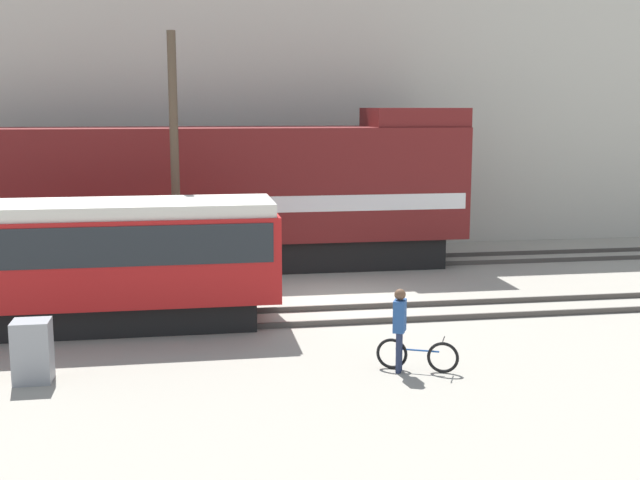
{
  "coord_description": "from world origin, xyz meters",
  "views": [
    {
      "loc": [
        -3.96,
        -20.55,
        5.19
      ],
      "look_at": [
        -0.64,
        -0.53,
        1.8
      ],
      "focal_mm": 45.0,
      "sensor_mm": 36.0,
      "label": 1
    }
  ],
  "objects_px": {
    "utility_pole_center": "(175,165)",
    "bicycle": "(417,355)",
    "streetcar": "(76,257)",
    "signal_box": "(32,351)",
    "person": "(400,322)",
    "freight_locomotive": "(195,195)"
  },
  "relations": [
    {
      "from": "streetcar",
      "to": "bicycle",
      "type": "bearing_deg",
      "value": -31.31
    },
    {
      "from": "bicycle",
      "to": "streetcar",
      "type": "bearing_deg",
      "value": 148.69
    },
    {
      "from": "bicycle",
      "to": "person",
      "type": "xyz_separation_m",
      "value": [
        -0.37,
        0.01,
        0.7
      ]
    },
    {
      "from": "bicycle",
      "to": "utility_pole_center",
      "type": "xyz_separation_m",
      "value": [
        -4.73,
        7.57,
        3.28
      ]
    },
    {
      "from": "streetcar",
      "to": "bicycle",
      "type": "height_order",
      "value": "streetcar"
    },
    {
      "from": "bicycle",
      "to": "signal_box",
      "type": "bearing_deg",
      "value": 175.44
    },
    {
      "from": "streetcar",
      "to": "freight_locomotive",
      "type": "bearing_deg",
      "value": 66.65
    },
    {
      "from": "bicycle",
      "to": "person",
      "type": "height_order",
      "value": "person"
    },
    {
      "from": "utility_pole_center",
      "to": "streetcar",
      "type": "bearing_deg",
      "value": -124.7
    },
    {
      "from": "person",
      "to": "signal_box",
      "type": "height_order",
      "value": "person"
    },
    {
      "from": "utility_pole_center",
      "to": "bicycle",
      "type": "bearing_deg",
      "value": -57.99
    },
    {
      "from": "freight_locomotive",
      "to": "signal_box",
      "type": "height_order",
      "value": "freight_locomotive"
    },
    {
      "from": "person",
      "to": "signal_box",
      "type": "xyz_separation_m",
      "value": [
        -7.03,
        0.58,
        -0.42
      ]
    },
    {
      "from": "streetcar",
      "to": "signal_box",
      "type": "relative_size",
      "value": 7.81
    },
    {
      "from": "freight_locomotive",
      "to": "utility_pole_center",
      "type": "relative_size",
      "value": 2.43
    },
    {
      "from": "person",
      "to": "utility_pole_center",
      "type": "height_order",
      "value": "utility_pole_center"
    },
    {
      "from": "streetcar",
      "to": "bicycle",
      "type": "xyz_separation_m",
      "value": [
        7.02,
        -4.27,
        -1.4
      ]
    },
    {
      "from": "freight_locomotive",
      "to": "bicycle",
      "type": "relative_size",
      "value": 11.44
    },
    {
      "from": "bicycle",
      "to": "signal_box",
      "type": "distance_m",
      "value": 7.42
    },
    {
      "from": "person",
      "to": "utility_pole_center",
      "type": "distance_m",
      "value": 9.1
    },
    {
      "from": "streetcar",
      "to": "utility_pole_center",
      "type": "bearing_deg",
      "value": 55.3
    },
    {
      "from": "bicycle",
      "to": "utility_pole_center",
      "type": "height_order",
      "value": "utility_pole_center"
    }
  ]
}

